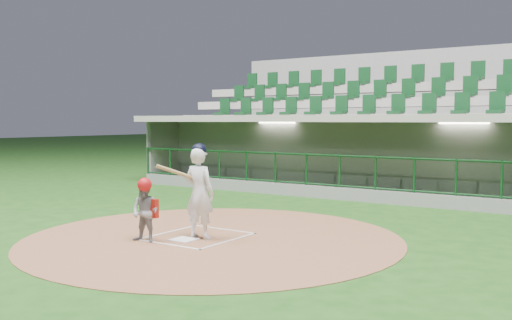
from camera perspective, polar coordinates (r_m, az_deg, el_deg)
The scene contains 8 objects.
ground at distance 11.36m, azimuth -4.88°, elevation -7.44°, with size 120.00×120.00×0.00m, color #1A4213.
dirt_circle at distance 11.02m, azimuth -4.31°, elevation -7.76°, with size 7.20×7.20×0.01m, color brown.
home_plate at distance 10.83m, azimuth -7.22°, elevation -7.90°, with size 0.43×0.43×0.02m, color white.
batter_box_chalk at distance 11.13m, azimuth -5.86°, elevation -7.60°, with size 1.55×1.80×0.01m.
dugout_structure at distance 17.90m, azimuth 11.33°, elevation -0.21°, with size 16.40×3.70×3.00m.
seating_deck at distance 20.80m, azimuth 14.29°, elevation 1.60°, with size 17.00×6.72×5.15m.
batter at distance 10.82m, azimuth -5.70°, elevation -3.10°, with size 0.86×0.87×1.81m.
catcher at distance 10.71m, azimuth -11.02°, elevation -4.94°, with size 0.60×0.50×1.19m.
Camera 1 is at (6.99, -8.67, 2.25)m, focal length 40.00 mm.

